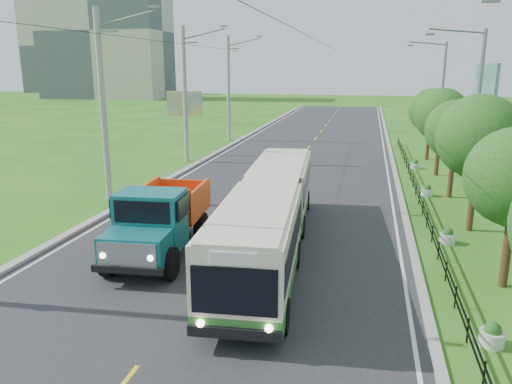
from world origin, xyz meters
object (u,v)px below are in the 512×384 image
(tree_third, at_px, (479,141))
(planter_far, at_px, (415,165))
(pole_mid, at_px, (185,95))
(planter_mid, at_px, (427,191))
(pole_near, at_px, (104,106))
(planter_near, at_px, (447,237))
(streetlight_mid, at_px, (474,109))
(dump_truck, at_px, (159,216))
(tree_fourth, at_px, (456,133))
(tree_fifth, at_px, (442,118))
(planter_front, at_px, (492,335))
(pole_far, at_px, (229,88))
(tree_back, at_px, (431,113))
(billboard_right, at_px, (484,95))
(streetlight_far, at_px, (440,95))
(bus, at_px, (271,210))
(billboard_left, at_px, (185,108))

(tree_third, xyz_separation_m, planter_far, (-1.26, 13.86, -3.70))
(pole_mid, relative_size, planter_mid, 14.93)
(pole_near, xyz_separation_m, planter_near, (16.86, -3.00, -4.81))
(pole_near, distance_m, planter_near, 17.79)
(streetlight_mid, relative_size, dump_truck, 1.36)
(tree_fourth, xyz_separation_m, tree_fifth, (0.00, 6.00, 0.27))
(tree_third, xyz_separation_m, planter_front, (-1.26, -10.14, -3.70))
(pole_far, relative_size, tree_back, 1.82)
(pole_far, height_order, planter_near, pole_far)
(pole_mid, height_order, streetlight_mid, pole_mid)
(planter_near, bearing_deg, billboard_right, 75.20)
(tree_back, bearing_deg, planter_far, -106.88)
(streetlight_mid, bearing_deg, streetlight_far, 90.00)
(tree_back, relative_size, planter_mid, 8.21)
(bus, bearing_deg, planter_far, 65.39)
(pole_near, relative_size, bus, 0.67)
(planter_far, relative_size, bus, 0.04)
(pole_far, bearing_deg, streetlight_mid, -45.14)
(tree_back, relative_size, billboard_left, 1.06)
(streetlight_far, relative_size, planter_near, 13.54)
(tree_fourth, relative_size, planter_far, 8.06)
(planter_front, xyz_separation_m, bus, (-6.94, 5.40, 1.44))
(planter_near, height_order, planter_far, same)
(planter_front, height_order, planter_mid, same)
(pole_near, distance_m, dump_truck, 9.60)
(tree_third, distance_m, tree_back, 18.00)
(tree_third, height_order, tree_fourth, tree_third)
(tree_fourth, relative_size, tree_back, 0.98)
(billboard_left, bearing_deg, planter_near, -44.84)
(streetlight_far, bearing_deg, pole_near, -134.86)
(pole_mid, relative_size, streetlight_mid, 1.10)
(pole_far, xyz_separation_m, billboard_left, (-1.24, -9.00, -1.23))
(pole_mid, distance_m, tree_fourth, 19.43)
(planter_front, distance_m, planter_far, 24.00)
(planter_mid, xyz_separation_m, planter_far, (0.00, 8.00, 0.00))
(tree_fourth, xyz_separation_m, planter_far, (-1.26, 7.86, -3.30))
(billboard_right, xyz_separation_m, bus, (-10.64, -16.60, -3.62))
(tree_back, relative_size, planter_front, 8.21)
(streetlight_far, xyz_separation_m, planter_front, (-2.04, -30.00, -4.62))
(tree_back, bearing_deg, tree_third, -90.00)
(planter_near, relative_size, bus, 0.04)
(pole_mid, relative_size, billboard_right, 1.37)
(tree_fifth, height_order, streetlight_far, streetlight_far)
(tree_back, xyz_separation_m, planter_front, (-1.26, -28.14, -3.37))
(tree_fourth, bearing_deg, dump_truck, -135.95)
(tree_fifth, distance_m, planter_mid, 7.21)
(pole_near, relative_size, planter_near, 14.93)
(tree_fifth, relative_size, planter_front, 8.66)
(tree_fourth, distance_m, planter_mid, 3.53)
(tree_fourth, bearing_deg, pole_far, 133.85)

